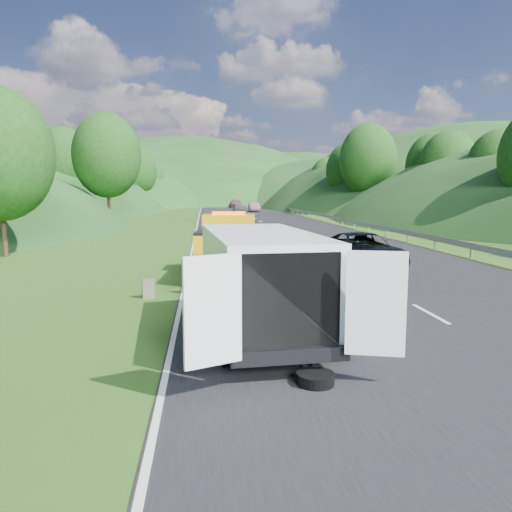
{
  "coord_description": "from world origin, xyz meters",
  "views": [
    {
      "loc": [
        -3.14,
        -14.83,
        3.38
      ],
      "look_at": [
        -1.52,
        0.99,
        1.3
      ],
      "focal_mm": 35.0,
      "sensor_mm": 36.0,
      "label": 1
    }
  ],
  "objects": [
    {
      "name": "tree_line_left",
      "position": [
        -19.0,
        60.0,
        0.0
      ],
      "size": [
        14.0,
        140.0,
        14.0
      ],
      "primitive_type": null,
      "color": "#27591A",
      "rests_on": "ground"
    },
    {
      "name": "guardrail",
      "position": [
        10.3,
        52.5,
        0.0
      ],
      "size": [
        0.06,
        140.0,
        1.52
      ],
      "primitive_type": "cube",
      "color": "gray",
      "rests_on": "ground"
    },
    {
      "name": "road_surface",
      "position": [
        3.0,
        40.0,
        0.01
      ],
      "size": [
        14.0,
        200.0,
        0.02
      ],
      "primitive_type": "cube",
      "color": "black",
      "rests_on": "ground"
    },
    {
      "name": "dist_car_c",
      "position": [
        3.27,
        87.57,
        0.0
      ],
      "size": [
        2.21,
        5.45,
        1.58
      ],
      "primitive_type": "imported",
      "color": "#934953",
      "rests_on": "ground"
    },
    {
      "name": "hills_backdrop",
      "position": [
        6.5,
        134.7,
        0.0
      ],
      "size": [
        201.0,
        288.6,
        44.0
      ],
      "primitive_type": null,
      "color": "#2D5B23",
      "rests_on": "ground"
    },
    {
      "name": "woman",
      "position": [
        -2.92,
        1.05,
        0.0
      ],
      "size": [
        0.61,
        0.75,
        1.81
      ],
      "primitive_type": "imported",
      "rotation": [
        0.0,
        0.0,
        1.78
      ],
      "color": "white",
      "rests_on": "ground"
    },
    {
      "name": "ground",
      "position": [
        0.0,
        0.0,
        0.0
      ],
      "size": [
        320.0,
        320.0,
        0.0
      ],
      "primitive_type": "plane",
      "color": "#38661E",
      "rests_on": "ground"
    },
    {
      "name": "dist_car_d",
      "position": [
        3.23,
        113.18,
        0.0
      ],
      "size": [
        1.89,
        4.69,
        1.6
      ],
      "primitive_type": "imported",
      "color": "gray",
      "rests_on": "ground"
    },
    {
      "name": "tree_line_right",
      "position": [
        23.0,
        60.0,
        0.0
      ],
      "size": [
        14.0,
        140.0,
        14.0
      ],
      "primitive_type": null,
      "color": "#27591A",
      "rests_on": "ground"
    },
    {
      "name": "white_van",
      "position": [
        -1.91,
        -3.41,
        1.39
      ],
      "size": [
        3.77,
        7.1,
        2.45
      ],
      "rotation": [
        0.0,
        0.0,
        0.08
      ],
      "color": "black",
      "rests_on": "ground"
    },
    {
      "name": "worker",
      "position": [
        -1.2,
        -5.84,
        0.0
      ],
      "size": [
        1.14,
        0.77,
        1.63
      ],
      "primitive_type": "imported",
      "rotation": [
        0.0,
        0.0,
        0.17
      ],
      "color": "black",
      "rests_on": "ground"
    },
    {
      "name": "tow_truck",
      "position": [
        -2.22,
        5.12,
        1.23
      ],
      "size": [
        2.65,
        6.03,
        2.52
      ],
      "rotation": [
        0.0,
        0.0,
        -0.08
      ],
      "color": "black",
      "rests_on": "ground"
    },
    {
      "name": "passing_suv",
      "position": [
        3.65,
        6.13,
        0.0
      ],
      "size": [
        2.76,
        5.64,
        1.54
      ],
      "primitive_type": "imported",
      "rotation": [
        0.0,
        0.0,
        0.04
      ],
      "color": "black",
      "rests_on": "ground"
    },
    {
      "name": "dist_car_a",
      "position": [
        1.92,
        58.15,
        0.0
      ],
      "size": [
        1.89,
        4.69,
        1.6
      ],
      "primitive_type": "imported",
      "color": "#505055",
      "rests_on": "ground"
    },
    {
      "name": "child",
      "position": [
        -1.62,
        -0.44,
        0.0
      ],
      "size": [
        0.64,
        0.56,
        1.11
      ],
      "primitive_type": "imported",
      "rotation": [
        0.0,
        0.0,
        -0.31
      ],
      "color": "tan",
      "rests_on": "ground"
    },
    {
      "name": "dist_car_b",
      "position": [
        4.87,
        66.44,
        0.0
      ],
      "size": [
        1.6,
        4.59,
        1.51
      ],
      "primitive_type": "imported",
      "color": "#6F4A5B",
      "rests_on": "ground"
    },
    {
      "name": "spare_tire",
      "position": [
        -1.25,
        -6.62,
        0.0
      ],
      "size": [
        0.67,
        0.67,
        0.2
      ],
      "primitive_type": "cylinder",
      "color": "black",
      "rests_on": "ground"
    },
    {
      "name": "suitcase",
      "position": [
        -4.96,
        1.0,
        0.31
      ],
      "size": [
        0.42,
        0.29,
        0.61
      ],
      "primitive_type": "cube",
      "rotation": [
        0.0,
        0.0,
        0.22
      ],
      "color": "#5C5845",
      "rests_on": "ground"
    }
  ]
}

